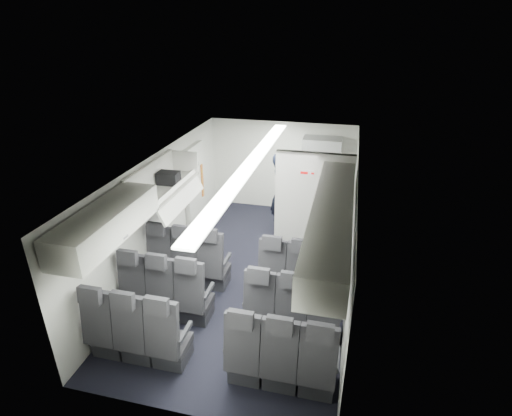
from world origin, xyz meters
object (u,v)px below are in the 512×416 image
at_px(seat_row_rear, 206,348).
at_px(galley_unit, 320,179).
at_px(boarding_door, 195,187).
at_px(carry_on_bag, 168,178).
at_px(seat_row_mid, 227,304).
at_px(flight_attendant, 281,194).
at_px(seat_row_front, 243,271).

relative_size(seat_row_rear, galley_unit, 1.75).
height_order(boarding_door, carry_on_bag, carry_on_bag).
height_order(seat_row_mid, galley_unit, galley_unit).
distance_m(boarding_door, flight_attendant, 1.87).
distance_m(seat_row_rear, carry_on_bag, 2.99).
bearing_deg(carry_on_bag, seat_row_front, -18.94).
bearing_deg(boarding_door, seat_row_rear, -67.13).
bearing_deg(boarding_door, flight_attendant, 6.39).
height_order(seat_row_front, flight_attendant, flight_attendant).
bearing_deg(seat_row_rear, seat_row_mid, 90.00).
bearing_deg(seat_row_rear, boarding_door, 112.87).
relative_size(seat_row_mid, flight_attendant, 1.86).
distance_m(seat_row_mid, seat_row_rear, 0.90).
xyz_separation_m(seat_row_front, flight_attendant, (0.22, 2.29, 0.49)).
xyz_separation_m(seat_row_rear, carry_on_bag, (-1.42, 2.25, 1.38)).
bearing_deg(carry_on_bag, galley_unit, 48.28).
xyz_separation_m(seat_row_mid, carry_on_bag, (-1.42, 1.35, 1.38)).
xyz_separation_m(seat_row_front, carry_on_bag, (-1.42, 0.45, 1.38)).
bearing_deg(flight_attendant, carry_on_bag, 121.02).
height_order(seat_row_front, carry_on_bag, carry_on_bag).
xyz_separation_m(seat_row_mid, boarding_door, (-1.64, 2.99, 0.55)).
relative_size(seat_row_front, galley_unit, 1.75).
height_order(boarding_door, flight_attendant, boarding_door).
bearing_deg(seat_row_front, flight_attendant, 84.45).
xyz_separation_m(seat_row_mid, galley_unit, (0.95, 4.15, 0.55)).
bearing_deg(seat_row_front, carry_on_bag, 162.60).
bearing_deg(seat_row_mid, carry_on_bag, 136.58).
relative_size(seat_row_mid, seat_row_rear, 1.00).
xyz_separation_m(flight_attendant, carry_on_bag, (-1.64, -1.85, 0.88)).
distance_m(galley_unit, flight_attendant, 1.21).
bearing_deg(galley_unit, flight_attendant, -127.15).
bearing_deg(galley_unit, carry_on_bag, -130.19).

